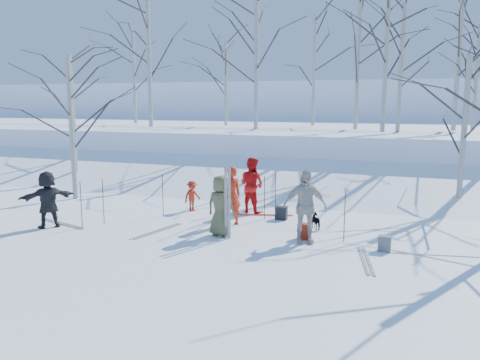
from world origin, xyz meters
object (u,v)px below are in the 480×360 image
at_px(skier_cream_east, 305,207).
at_px(backpack_grey, 385,244).
at_px(skier_red_north, 231,196).
at_px(skier_redor_behind, 252,185).
at_px(skier_olive_center, 221,206).
at_px(skier_grey_west, 48,199).
at_px(dog, 317,221).
at_px(backpack_dark, 281,213).
at_px(backpack_red, 304,231).
at_px(skier_red_seated, 192,196).

xyz_separation_m(skier_cream_east, backpack_grey, (1.96, -0.07, -0.74)).
bearing_deg(skier_red_north, skier_redor_behind, -132.96).
height_order(skier_olive_center, skier_cream_east, skier_cream_east).
height_order(skier_grey_west, backpack_grey, skier_grey_west).
distance_m(skier_redor_behind, dog, 2.76).
bearing_deg(backpack_dark, backpack_red, -59.35).
xyz_separation_m(skier_redor_behind, skier_grey_west, (-4.86, -3.64, -0.08)).
xyz_separation_m(skier_grey_west, backpack_red, (7.06, 1.24, -0.60)).
relative_size(skier_red_north, backpack_red, 4.08).
xyz_separation_m(skier_red_north, skier_grey_west, (-4.76, -1.97, -0.05)).
bearing_deg(backpack_dark, skier_red_seated, 177.39).
relative_size(skier_red_seated, backpack_dark, 2.49).
distance_m(skier_redor_behind, skier_cream_east, 3.50).
bearing_deg(dog, skier_redor_behind, -65.33).
xyz_separation_m(skier_cream_east, skier_grey_west, (-7.11, -0.96, -0.12)).
relative_size(skier_olive_center, backpack_red, 3.87).
bearing_deg(skier_red_seated, skier_red_north, -100.05).
distance_m(skier_olive_center, skier_redor_behind, 2.79).
bearing_deg(backpack_grey, skier_cream_east, 178.09).
bearing_deg(skier_grey_west, skier_olive_center, 139.08).
height_order(backpack_grey, backpack_dark, backpack_dark).
bearing_deg(skier_red_seated, backpack_dark, -68.71).
distance_m(skier_red_seated, dog, 4.31).
bearing_deg(skier_red_north, skier_olive_center, 57.31).
relative_size(dog, backpack_red, 1.27).
bearing_deg(skier_red_north, backpack_grey, 126.21).
distance_m(skier_grey_west, backpack_grey, 9.13).
distance_m(skier_grey_west, backpack_dark, 6.75).
relative_size(skier_redor_behind, skier_red_seated, 1.78).
xyz_separation_m(skier_red_north, skier_red_seated, (-1.78, 1.20, -0.36)).
bearing_deg(backpack_dark, skier_cream_east, -61.67).
bearing_deg(backpack_grey, dog, 142.08).
xyz_separation_m(skier_redor_behind, backpack_red, (2.20, -2.39, -0.68)).
height_order(skier_redor_behind, backpack_grey, skier_redor_behind).
relative_size(skier_cream_east, backpack_red, 4.44).
bearing_deg(backpack_red, backpack_grey, -9.86).
relative_size(skier_grey_west, backpack_red, 3.86).
xyz_separation_m(skier_red_seated, dog, (4.22, -0.82, -0.27)).
height_order(backpack_red, backpack_grey, backpack_red).
xyz_separation_m(skier_redor_behind, skier_red_seated, (-1.87, -0.47, -0.39)).
height_order(skier_red_north, skier_red_seated, skier_red_north).
bearing_deg(skier_red_seated, skier_grey_west, 160.64).
distance_m(backpack_red, backpack_grey, 2.04).
relative_size(skier_redor_behind, skier_grey_west, 1.09).
relative_size(skier_redor_behind, dog, 3.32).
bearing_deg(skier_grey_west, skier_redor_behind, 166.15).
distance_m(skier_olive_center, backpack_dark, 2.52).
bearing_deg(skier_red_seated, skier_olive_center, -116.60).
xyz_separation_m(skier_cream_east, backpack_red, (-0.06, 0.28, -0.72)).
relative_size(skier_red_seated, backpack_red, 2.37).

